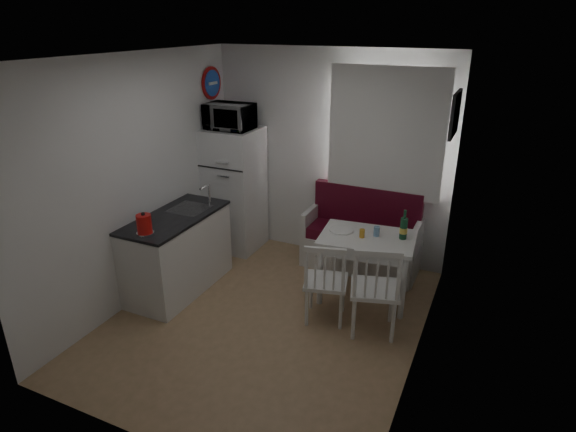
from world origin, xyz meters
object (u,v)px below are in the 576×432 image
at_px(microwave, 229,116).
at_px(kettle, 144,224).
at_px(wine_bottle, 404,225).
at_px(kitchen_counter, 178,252).
at_px(chair_left, 323,275).
at_px(dining_table, 367,243).
at_px(fridge, 235,190).
at_px(bench, 361,242).
at_px(chair_right, 373,282).

height_order(microwave, kettle, microwave).
xyz_separation_m(microwave, wine_bottle, (2.31, -0.41, -0.87)).
relative_size(kitchen_counter, wine_bottle, 4.09).
bearing_deg(chair_left, wine_bottle, 37.44).
height_order(dining_table, microwave, microwave).
bearing_deg(fridge, microwave, -90.00).
relative_size(microwave, kettle, 2.46).
height_order(bench, dining_table, bench).
bearing_deg(dining_table, wine_bottle, 10.14).
bearing_deg(kettle, bench, 48.32).
distance_m(chair_left, kettle, 1.83).
bearing_deg(kitchen_counter, wine_bottle, 18.66).
relative_size(bench, dining_table, 1.33).
height_order(bench, kettle, kettle).
relative_size(kitchen_counter, chair_right, 2.35).
bearing_deg(bench, microwave, -174.59).
relative_size(kitchen_counter, microwave, 2.30).
bearing_deg(microwave, dining_table, -14.49).
bearing_deg(fridge, bench, 3.75).
xyz_separation_m(kitchen_counter, kettle, (0.05, -0.54, 0.56)).
relative_size(dining_table, wine_bottle, 3.28).
bearing_deg(dining_table, microwave, 159.70).
xyz_separation_m(fridge, microwave, (0.00, -0.05, 0.97)).
bearing_deg(chair_left, microwave, 131.30).
bearing_deg(wine_bottle, fridge, 168.81).
bearing_deg(kitchen_counter, bench, 38.03).
relative_size(bench, fridge, 0.87).
relative_size(bench, wine_bottle, 4.36).
relative_size(kitchen_counter, bench, 0.94).
xyz_separation_m(chair_left, wine_bottle, (0.60, 0.76, 0.35)).
bearing_deg(wine_bottle, bench, 136.29).
bearing_deg(bench, fridge, -176.25).
relative_size(chair_right, fridge, 0.35).
distance_m(kitchen_counter, kettle, 0.78).
bearing_deg(fridge, chair_right, -29.03).
height_order(chair_right, wine_bottle, wine_bottle).
height_order(kitchen_counter, chair_right, kitchen_counter).
distance_m(bench, chair_left, 1.35).
xyz_separation_m(fridge, wine_bottle, (2.31, -0.46, 0.10)).
relative_size(dining_table, microwave, 1.84).
height_order(fridge, wine_bottle, fridge).
xyz_separation_m(chair_right, microwave, (-2.21, 1.18, 1.17)).
bearing_deg(dining_table, kitchen_counter, -166.67).
distance_m(bench, wine_bottle, 1.00).
bearing_deg(kitchen_counter, dining_table, 19.14).
xyz_separation_m(chair_left, microwave, (-1.71, 1.17, 1.22)).
distance_m(chair_left, fridge, 2.12).
bearing_deg(kettle, microwave, 90.99).
height_order(microwave, wine_bottle, microwave).
relative_size(microwave, wine_bottle, 1.78).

